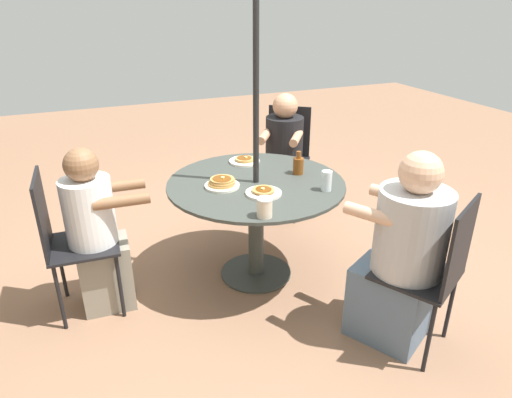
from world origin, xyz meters
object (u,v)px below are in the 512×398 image
object	(u,v)px
patio_chair_north	(67,236)
diner_north	(98,237)
pancake_plate_b	(222,183)
patio_chair_south	(287,152)
diner_east	(402,260)
patio_table	(256,202)
diner_south	(283,161)
pancake_plate_a	(264,192)
drinking_glass_a	(327,181)
syrup_bottle	(298,165)
coffee_cup	(265,207)
patio_chair_east	(434,268)
pancake_plate_c	(245,161)

from	to	relation	value
patio_chair_north	diner_north	xyz separation A→B (m)	(-0.01, -0.18, -0.04)
pancake_plate_b	patio_chair_south	bearing A→B (deg)	-44.36
diner_north	diner_east	xyz separation A→B (m)	(-0.98, -1.57, 0.02)
diner_north	patio_chair_south	xyz separation A→B (m)	(0.94, -1.78, 0.04)
patio_table	diner_south	world-z (taller)	diner_south
pancake_plate_a	drinking_glass_a	size ratio (longest dim) A/B	1.75
patio_table	syrup_bottle	distance (m)	0.40
syrup_bottle	coffee_cup	distance (m)	0.72
patio_chair_north	patio_chair_south	bearing A→B (deg)	118.45
patio_table	coffee_cup	size ratio (longest dim) A/B	10.40
patio_table	patio_chair_south	distance (m)	1.23
patio_chair_east	syrup_bottle	xyz separation A→B (m)	(1.11, 0.26, 0.26)
patio_table	diner_south	xyz separation A→B (m)	(0.85, -0.62, -0.07)
patio_table	coffee_cup	world-z (taller)	coffee_cup
patio_chair_north	diner_north	size ratio (longest dim) A/B	0.87
diner_east	patio_chair_east	bearing A→B (deg)	-90.00
diner_south	patio_chair_north	bearing A→B (deg)	59.16
patio_chair_south	pancake_plate_c	bearing A→B (deg)	78.76
patio_chair_east	diner_east	bearing A→B (deg)	90.00
diner_north	syrup_bottle	world-z (taller)	diner_north
syrup_bottle	drinking_glass_a	bearing A→B (deg)	-174.73
syrup_bottle	coffee_cup	xyz separation A→B (m)	(-0.53, 0.49, -0.01)
diner_east	diner_south	bearing A→B (deg)	57.46
patio_table	drinking_glass_a	size ratio (longest dim) A/B	9.14
diner_east	pancake_plate_a	world-z (taller)	diner_east
patio_table	patio_chair_north	size ratio (longest dim) A/B	1.27
patio_chair_north	pancake_plate_a	world-z (taller)	patio_chair_north
patio_chair_south	syrup_bottle	size ratio (longest dim) A/B	5.75
patio_chair_east	patio_chair_south	world-z (taller)	same
pancake_plate_a	pancake_plate_c	xyz separation A→B (m)	(0.60, -0.11, 0.00)
diner_east	drinking_glass_a	bearing A→B (deg)	74.41
diner_south	pancake_plate_a	size ratio (longest dim) A/B	4.85
patio_chair_east	syrup_bottle	distance (m)	1.17
patio_table	pancake_plate_a	xyz separation A→B (m)	(-0.21, 0.04, 0.16)
syrup_bottle	diner_south	bearing A→B (deg)	-19.33
diner_north	diner_south	bearing A→B (deg)	118.45
patio_chair_north	pancake_plate_c	world-z (taller)	patio_chair_north
patio_table	patio_chair_north	world-z (taller)	patio_chair_north
patio_table	syrup_bottle	size ratio (longest dim) A/B	7.30
diner_north	diner_east	distance (m)	1.85
pancake_plate_a	patio_chair_east	bearing A→B (deg)	-144.01
diner_east	coffee_cup	xyz separation A→B (m)	(0.42, 0.67, 0.27)
patio_chair_north	pancake_plate_c	xyz separation A→B (m)	(0.33, -1.30, 0.21)
patio_chair_north	diner_north	world-z (taller)	diner_north
diner_north	patio_chair_east	size ratio (longest dim) A/B	1.15
drinking_glass_a	diner_north	bearing A→B (deg)	75.63
diner_south	coffee_cup	bearing A→B (deg)	96.24
patio_table	patio_chair_north	distance (m)	1.23
patio_chair_south	diner_east	bearing A→B (deg)	119.68
pancake_plate_b	coffee_cup	xyz separation A→B (m)	(-0.51, -0.08, 0.03)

